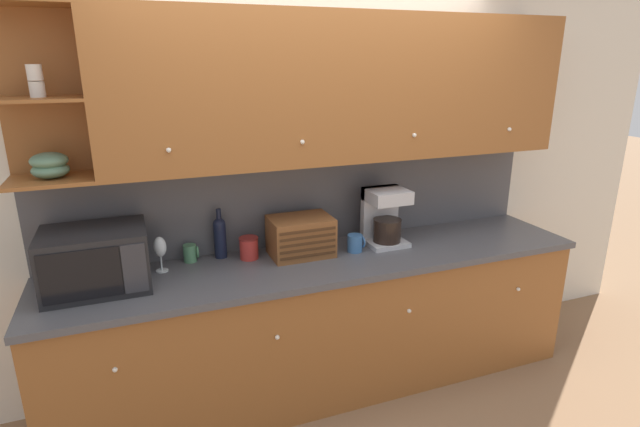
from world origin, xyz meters
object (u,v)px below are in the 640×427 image
(wine_glass, at_px, (160,248))
(coffee_maker, at_px, (385,216))
(mug_blue_second, at_px, (191,253))
(wine_bottle, at_px, (220,236))
(storage_canister, at_px, (249,248))
(bread_box, at_px, (301,236))
(mug, at_px, (355,243))
(microwave, at_px, (96,260))

(wine_glass, height_order, coffee_maker, coffee_maker)
(wine_glass, bearing_deg, mug_blue_second, 26.92)
(wine_bottle, relative_size, storage_canister, 2.29)
(wine_glass, height_order, storage_canister, wine_glass)
(bread_box, bearing_deg, storage_canister, 170.10)
(wine_glass, xyz_separation_m, mug, (1.17, -0.12, -0.09))
(microwave, relative_size, storage_canister, 3.88)
(microwave, distance_m, bread_box, 1.16)
(mug_blue_second, relative_size, mug, 0.96)
(bread_box, bearing_deg, mug_blue_second, 168.34)
(bread_box, height_order, mug, bread_box)
(mug, bearing_deg, storage_canister, 169.08)
(storage_canister, distance_m, coffee_maker, 0.90)
(microwave, relative_size, coffee_maker, 1.41)
(storage_canister, bearing_deg, wine_bottle, 152.12)
(wine_glass, height_order, bread_box, bread_box)
(bread_box, relative_size, coffee_maker, 1.02)
(microwave, xyz_separation_m, mug, (1.50, -0.01, -0.11))
(wine_bottle, height_order, coffee_maker, coffee_maker)
(mug_blue_second, height_order, bread_box, bread_box)
(microwave, distance_m, mug, 1.50)
(wine_glass, relative_size, wine_bottle, 0.67)
(mug_blue_second, bearing_deg, storage_canister, -13.27)
(bread_box, bearing_deg, wine_bottle, 163.68)
(wine_glass, height_order, wine_bottle, wine_bottle)
(microwave, xyz_separation_m, coffee_maker, (1.74, 0.05, 0.03))
(coffee_maker, bearing_deg, mug, -164.80)
(mug_blue_second, height_order, mug, mug)
(wine_glass, distance_m, mug_blue_second, 0.22)
(microwave, bearing_deg, mug, -0.46)
(wine_bottle, bearing_deg, wine_glass, -165.55)
(mug_blue_second, height_order, wine_bottle, wine_bottle)
(wine_glass, relative_size, mug_blue_second, 1.98)
(mug, relative_size, coffee_maker, 0.29)
(wine_glass, relative_size, mug, 1.91)
(mug_blue_second, bearing_deg, microwave, -158.89)
(microwave, distance_m, wine_bottle, 0.71)
(microwave, height_order, mug_blue_second, microwave)
(wine_glass, bearing_deg, wine_bottle, 14.45)
(microwave, distance_m, storage_canister, 0.86)
(microwave, xyz_separation_m, bread_box, (1.16, 0.06, -0.04))
(wine_bottle, bearing_deg, coffee_maker, -7.89)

